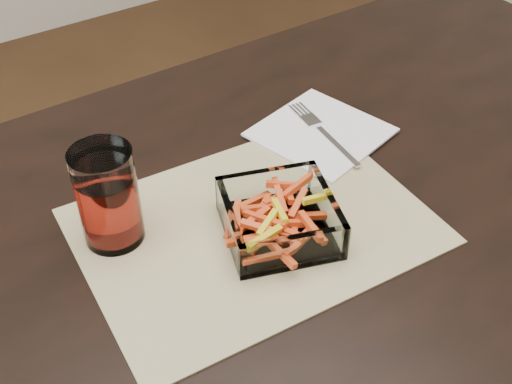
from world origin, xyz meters
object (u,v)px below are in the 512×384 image
glass_bowl (279,220)px  fork (322,131)px  tumbler (108,200)px  dining_table (289,264)px

glass_bowl → fork: (0.19, 0.14, -0.02)m
tumbler → fork: 0.37m
tumbler → fork: tumbler is taller
dining_table → glass_bowl: size_ratio=9.00×
glass_bowl → fork: bearing=37.0°
glass_bowl → tumbler: size_ratio=1.31×
dining_table → fork: size_ratio=8.49×
dining_table → glass_bowl: bearing=-157.0°
dining_table → fork: 0.22m
tumbler → dining_table: bearing=-26.3°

